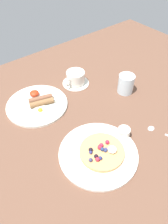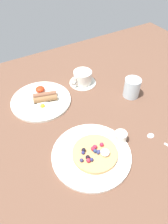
# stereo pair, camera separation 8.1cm
# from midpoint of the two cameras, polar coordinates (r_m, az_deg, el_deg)

# --- Properties ---
(ground_plane) EXTENTS (1.81, 1.17, 0.03)m
(ground_plane) POSITION_cam_midpoint_polar(r_m,az_deg,el_deg) (0.87, 2.86, -2.21)
(ground_plane) COLOR brown
(pancake_plate) EXTENTS (0.28, 0.28, 0.01)m
(pancake_plate) POSITION_cam_midpoint_polar(r_m,az_deg,el_deg) (0.74, 5.22, -11.62)
(pancake_plate) COLOR white
(pancake_plate) RESTS_ON ground_plane
(pancake_with_berries) EXTENTS (0.16, 0.16, 0.03)m
(pancake_with_berries) POSITION_cam_midpoint_polar(r_m,az_deg,el_deg) (0.73, 6.27, -11.21)
(pancake_with_berries) COLOR tan
(pancake_with_berries) RESTS_ON pancake_plate
(syrup_ramekin) EXTENTS (0.05, 0.05, 0.03)m
(syrup_ramekin) POSITION_cam_midpoint_polar(r_m,az_deg,el_deg) (0.78, 12.88, -6.57)
(syrup_ramekin) COLOR white
(syrup_ramekin) RESTS_ON pancake_plate
(breakfast_plate) EXTENTS (0.26, 0.26, 0.01)m
(breakfast_plate) POSITION_cam_midpoint_polar(r_m,az_deg,el_deg) (0.94, -9.13, 2.99)
(breakfast_plate) COLOR white
(breakfast_plate) RESTS_ON ground_plane
(fried_breakfast) EXTENTS (0.13, 0.16, 0.03)m
(fried_breakfast) POSITION_cam_midpoint_polar(r_m,az_deg,el_deg) (0.93, -8.43, 3.90)
(fried_breakfast) COLOR brown
(fried_breakfast) RESTS_ON breakfast_plate
(coffee_saucer) EXTENTS (0.13, 0.13, 0.01)m
(coffee_saucer) POSITION_cam_midpoint_polar(r_m,az_deg,el_deg) (1.03, 1.93, 7.95)
(coffee_saucer) COLOR white
(coffee_saucer) RESTS_ON ground_plane
(coffee_cup) EXTENTS (0.11, 0.09, 0.06)m
(coffee_cup) POSITION_cam_midpoint_polar(r_m,az_deg,el_deg) (1.01, 1.92, 9.41)
(coffee_cup) COLOR white
(coffee_cup) RESTS_ON coffee_saucer
(teaspoon) EXTENTS (0.07, 0.17, 0.01)m
(teaspoon) POSITION_cam_midpoint_polar(r_m,az_deg,el_deg) (0.84, 23.03, -7.55)
(teaspoon) COLOR silver
(teaspoon) RESTS_ON ground_plane
(water_glass) EXTENTS (0.07, 0.07, 0.09)m
(water_glass) POSITION_cam_midpoint_polar(r_m,az_deg,el_deg) (0.97, 15.24, 6.26)
(water_glass) COLOR silver
(water_glass) RESTS_ON ground_plane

